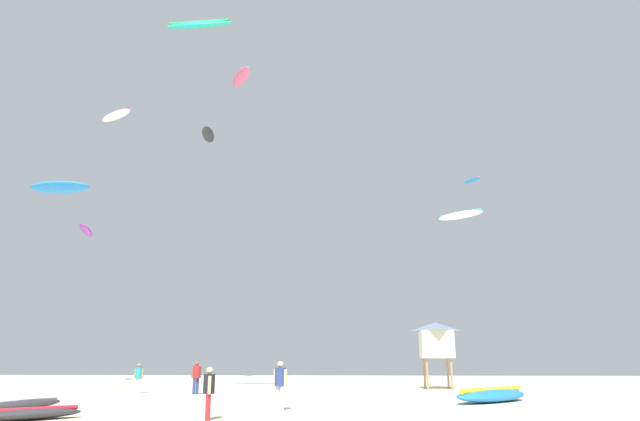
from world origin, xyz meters
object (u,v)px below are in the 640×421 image
object	(u,v)px
person_foreground	(209,389)
kite_aloft_1	(208,135)
lifeguard_tower	(436,340)
kite_aloft_2	(60,187)
kite_aloft_0	(460,215)
kite_grounded_mid	(492,395)
kite_aloft_5	(472,180)
person_left	(280,381)
kite_grounded_near	(27,403)
kite_aloft_6	(86,230)
kite_aloft_3	(199,25)
kite_aloft_4	(116,115)
kite_grounded_far	(28,414)
kite_aloft_7	(241,77)
person_midground	(196,375)
person_right	(139,376)

from	to	relation	value
person_foreground	kite_aloft_1	size ratio (longest dim) A/B	0.41
lifeguard_tower	kite_aloft_2	bearing A→B (deg)	-168.10
lifeguard_tower	kite_aloft_0	bearing A→B (deg)	-77.04
kite_grounded_mid	kite_aloft_5	xyz separation A→B (m)	(5.31, 25.33, 17.89)
kite_aloft_2	lifeguard_tower	bearing A→B (deg)	11.90
person_left	kite_aloft_0	bearing A→B (deg)	-11.41
kite_grounded_near	kite_aloft_6	xyz separation A→B (m)	(-10.46, 24.13, 12.31)
kite_aloft_3	person_left	bearing A→B (deg)	-49.54
person_foreground	kite_aloft_0	world-z (taller)	kite_aloft_0
kite_aloft_1	kite_aloft_6	world-z (taller)	kite_aloft_1
kite_aloft_4	kite_aloft_3	bearing A→B (deg)	-48.80
kite_grounded_far	kite_aloft_1	size ratio (longest dim) A/B	0.77
kite_aloft_1	kite_aloft_3	distance (m)	21.46
kite_grounded_far	kite_aloft_0	size ratio (longest dim) A/B	1.06
kite_aloft_0	kite_grounded_mid	bearing A→B (deg)	-93.26
kite_aloft_1	kite_aloft_4	world-z (taller)	kite_aloft_1
kite_grounded_near	kite_aloft_5	distance (m)	42.16
person_foreground	kite_aloft_5	world-z (taller)	kite_aloft_5
kite_aloft_0	kite_aloft_1	bearing A→B (deg)	140.18
kite_aloft_3	kite_aloft_6	distance (m)	23.71
lifeguard_tower	kite_aloft_3	bearing A→B (deg)	-147.07
person_foreground	kite_grounded_near	world-z (taller)	person_foreground
person_left	lifeguard_tower	world-z (taller)	lifeguard_tower
person_left	kite_grounded_far	bearing A→B (deg)	146.42
kite_grounded_near	kite_grounded_mid	xyz separation A→B (m)	(18.30, 4.61, 0.11)
kite_aloft_7	kite_aloft_5	bearing A→B (deg)	11.55
person_foreground	kite_grounded_far	bearing A→B (deg)	-14.81
person_left	kite_aloft_3	distance (m)	21.72
kite_aloft_0	kite_aloft_4	size ratio (longest dim) A/B	0.79
lifeguard_tower	kite_aloft_5	world-z (taller)	kite_aloft_5
kite_grounded_far	kite_aloft_6	xyz separation A→B (m)	(-12.91, 28.29, 12.32)
person_midground	kite_aloft_5	xyz separation A→B (m)	(19.83, 20.34, 17.19)
person_right	kite_grounded_far	bearing A→B (deg)	13.46
kite_grounded_mid	kite_aloft_2	bearing A→B (deg)	165.28
kite_grounded_near	kite_aloft_7	bearing A→B (deg)	85.26
kite_aloft_3	kite_aloft_4	xyz separation A→B (m)	(-9.39, 10.73, -0.62)
person_left	lifeguard_tower	xyz separation A→B (m)	(7.94, 16.10, 2.04)
kite_aloft_0	kite_aloft_5	xyz separation A→B (m)	(4.94, 18.91, 8.15)
person_midground	kite_aloft_2	bearing A→B (deg)	-139.01
person_foreground	kite_aloft_3	bearing A→B (deg)	-86.43
lifeguard_tower	kite_aloft_0	xyz separation A→B (m)	(1.12, -4.86, 6.98)
person_midground	kite_aloft_1	world-z (taller)	kite_aloft_1
kite_grounded_mid	kite_aloft_4	xyz separation A→B (m)	(-24.10, 12.97, 19.74)
kite_aloft_0	kite_aloft_3	bearing A→B (deg)	-164.51
kite_aloft_6	kite_aloft_5	bearing A→B (deg)	9.68
person_foreground	kite_aloft_7	world-z (taller)	kite_aloft_7
person_midground	person_foreground	bearing A→B (deg)	-24.01
kite_grounded_mid	kite_aloft_1	world-z (taller)	kite_aloft_1
kite_aloft_5	kite_grounded_far	bearing A→B (deg)	-121.81
kite_grounded_mid	kite_aloft_6	xyz separation A→B (m)	(-28.76, 19.52, 12.20)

